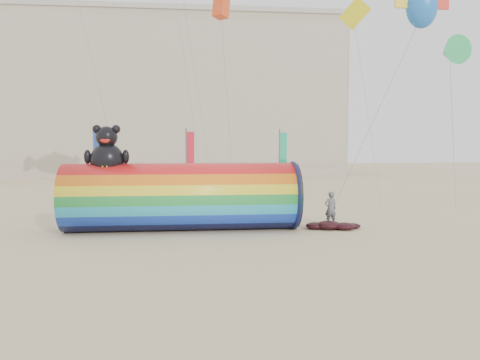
{
  "coord_description": "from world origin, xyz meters",
  "views": [
    {
      "loc": [
        -1.62,
        -18.71,
        3.93
      ],
      "look_at": [
        0.5,
        1.5,
        2.4
      ],
      "focal_mm": 35.0,
      "sensor_mm": 36.0,
      "label": 1
    }
  ],
  "objects": [
    {
      "name": "ground",
      "position": [
        0.0,
        0.0,
        0.0
      ],
      "size": [
        160.0,
        160.0,
        0.0
      ],
      "primitive_type": "plane",
      "color": "#CCB58C",
      "rests_on": "ground"
    },
    {
      "name": "fabric_bundle",
      "position": [
        4.94,
        2.3,
        0.17
      ],
      "size": [
        2.62,
        1.35,
        0.41
      ],
      "color": "#390A10",
      "rests_on": "ground"
    },
    {
      "name": "kite_handler",
      "position": [
        5.12,
        3.27,
        0.84
      ],
      "size": [
        0.67,
        0.5,
        1.67
      ],
      "primitive_type": "imported",
      "rotation": [
        0.0,
        0.0,
        3.32
      ],
      "color": "slate",
      "rests_on": "ground"
    },
    {
      "name": "festival_banners",
      "position": [
        -1.4,
        16.05,
        2.64
      ],
      "size": [
        14.26,
        3.49,
        5.2
      ],
      "color": "#59595E",
      "rests_on": "ground"
    },
    {
      "name": "hotel_building",
      "position": [
        -12.0,
        45.95,
        10.31
      ],
      "size": [
        60.4,
        15.4,
        20.6
      ],
      "color": "#B7AD99",
      "rests_on": "ground"
    },
    {
      "name": "windsock_assembly",
      "position": [
        -2.05,
        2.87,
        1.63
      ],
      "size": [
        10.64,
        3.24,
        4.9
      ],
      "color": "red",
      "rests_on": "ground"
    }
  ]
}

